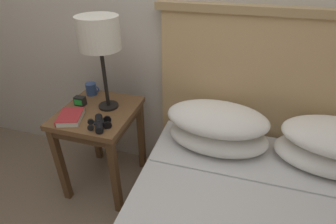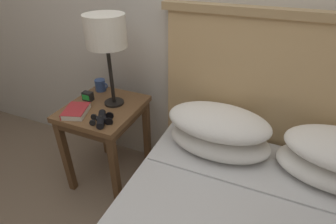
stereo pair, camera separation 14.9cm
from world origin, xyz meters
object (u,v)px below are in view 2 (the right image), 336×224
(binoculars_pair, at_px, (101,119))
(alarm_clock, at_px, (88,96))
(nightstand, at_px, (105,118))
(book_on_nightstand, at_px, (76,111))
(coffee_mug, at_px, (101,85))
(table_lamp, at_px, (106,33))

(binoculars_pair, bearing_deg, alarm_clock, 142.13)
(nightstand, relative_size, binoculars_pair, 3.98)
(binoculars_pair, xyz_separation_m, alarm_clock, (-0.25, 0.19, 0.01))
(nightstand, xyz_separation_m, book_on_nightstand, (-0.10, -0.15, 0.12))
(coffee_mug, height_order, alarm_clock, coffee_mug)
(nightstand, height_order, table_lamp, table_lamp)
(coffee_mug, bearing_deg, table_lamp, -32.93)
(table_lamp, height_order, book_on_nightstand, table_lamp)
(binoculars_pair, height_order, coffee_mug, coffee_mug)
(binoculars_pair, height_order, alarm_clock, alarm_clock)
(table_lamp, distance_m, alarm_clock, 0.48)
(alarm_clock, bearing_deg, table_lamp, 9.24)
(table_lamp, distance_m, book_on_nightstand, 0.52)
(book_on_nightstand, xyz_separation_m, binoculars_pair, (0.21, -0.02, 0.00))
(table_lamp, xyz_separation_m, book_on_nightstand, (-0.15, -0.21, -0.45))
(book_on_nightstand, xyz_separation_m, alarm_clock, (-0.04, 0.18, 0.01))
(nightstand, relative_size, alarm_clock, 9.06)
(book_on_nightstand, distance_m, alarm_clock, 0.18)
(nightstand, height_order, binoculars_pair, binoculars_pair)
(book_on_nightstand, bearing_deg, alarm_clock, 103.06)
(book_on_nightstand, xyz_separation_m, coffee_mug, (-0.05, 0.33, 0.02))
(coffee_mug, relative_size, alarm_clock, 1.47)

